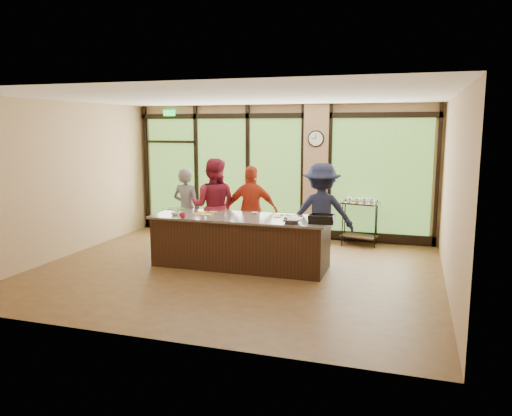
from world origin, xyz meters
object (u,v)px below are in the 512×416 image
Objects in this scene: cook_left at (187,209)px; cook_right at (321,213)px; flower_stand at (218,224)px; island_base at (241,243)px; roasting_pan at (322,221)px; bar_cart at (360,217)px.

cook_right reaches higher than cook_left.
cook_right reaches higher than flower_stand.
cook_left is at bearing 150.33° from island_base.
roasting_pan is at bearing -41.63° from flower_stand.
cook_right is (2.78, -0.13, 0.08)m from cook_left.
island_base is 3.04× the size of bar_cart.
cook_left is at bearing 158.06° from roasting_pan.
roasting_pan is 0.49× the size of flower_stand.
cook_right is 2.59m from flower_stand.
island_base is at bearing 158.49° from cook_left.
cook_right is 2.19× the size of flower_stand.
roasting_pan is 2.56m from bar_cart.
bar_cart is at bearing 7.38° from flower_stand.
flower_stand is (-1.06, 1.54, -0.02)m from island_base.
cook_right reaches higher than roasting_pan.
cook_right is at bearing -27.13° from flower_stand.
cook_right is at bearing 97.55° from roasting_pan.
flower_stand is 0.83× the size of bar_cart.
island_base reaches higher than flower_stand.
island_base is 7.53× the size of roasting_pan.
roasting_pan is at bearing -84.45° from bar_cart.
flower_stand is (-2.56, 1.71, -0.53)m from roasting_pan.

